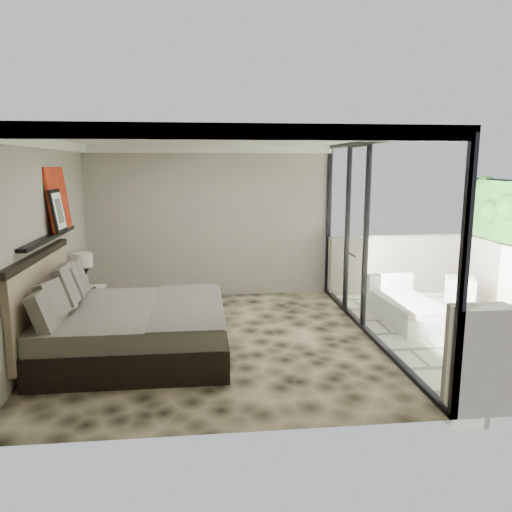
{
  "coord_description": "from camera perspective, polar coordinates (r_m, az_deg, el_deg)",
  "views": [
    {
      "loc": [
        -0.17,
        -6.75,
        2.46
      ],
      "look_at": [
        0.63,
        0.4,
        1.13
      ],
      "focal_mm": 35.0,
      "sensor_mm": 36.0,
      "label": 1
    }
  ],
  "objects": [
    {
      "name": "nightstand",
      "position": [
        8.46,
        -18.61,
        -5.25
      ],
      "size": [
        0.65,
        0.65,
        0.5
      ],
      "primitive_type": "cube",
      "rotation": [
        0.0,
        0.0,
        -0.37
      ],
      "color": "black",
      "rests_on": "floor"
    },
    {
      "name": "floor",
      "position": [
        7.19,
        -4.69,
        -9.6
      ],
      "size": [
        5.0,
        5.0,
        0.0
      ],
      "primitive_type": "plane",
      "color": "black",
      "rests_on": "ground"
    },
    {
      "name": "table_lamp",
      "position": [
        8.28,
        -19.17,
        -1.11
      ],
      "size": [
        0.31,
        0.31,
        0.57
      ],
      "color": "black",
      "rests_on": "nightstand"
    },
    {
      "name": "back_wall",
      "position": [
        9.31,
        -5.29,
        3.86
      ],
      "size": [
        4.5,
        0.02,
        2.8
      ],
      "primitive_type": "cube",
      "color": "gray",
      "rests_on": "floor"
    },
    {
      "name": "lounger",
      "position": [
        8.31,
        16.91,
        -5.85
      ],
      "size": [
        0.86,
        1.61,
        0.62
      ],
      "rotation": [
        0.0,
        0.0,
        0.05
      ],
      "color": "silver",
      "rests_on": "terrace_slab"
    },
    {
      "name": "glass_wall",
      "position": [
        7.25,
        13.21,
        1.76
      ],
      "size": [
        0.08,
        5.0,
        2.8
      ],
      "primitive_type": "cube",
      "color": "white",
      "rests_on": "floor"
    },
    {
      "name": "ottoman",
      "position": [
        9.61,
        22.28,
        -3.71
      ],
      "size": [
        0.63,
        0.63,
        0.48
      ],
      "primitive_type": "cube",
      "rotation": [
        0.0,
        0.0,
        -0.4
      ],
      "color": "white",
      "rests_on": "terrace_slab"
    },
    {
      "name": "ceiling",
      "position": [
        6.77,
        -5.05,
        13.2
      ],
      "size": [
        4.5,
        5.0,
        0.02
      ],
      "primitive_type": "cube",
      "color": "silver",
      "rests_on": "back_wall"
    },
    {
      "name": "left_wall",
      "position": [
        7.14,
        -23.13,
        1.07
      ],
      "size": [
        0.02,
        5.0,
        2.8
      ],
      "primitive_type": "cube",
      "color": "gray",
      "rests_on": "floor"
    },
    {
      "name": "terrace_slab",
      "position": [
        8.21,
        22.8,
        -8.28
      ],
      "size": [
        3.0,
        5.0,
        0.12
      ],
      "primitive_type": "cube",
      "color": "beige",
      "rests_on": "ground"
    },
    {
      "name": "abstract_canvas",
      "position": [
        7.7,
        -21.72,
        6.1
      ],
      "size": [
        0.13,
        0.9,
        0.9
      ],
      "primitive_type": "cube",
      "rotation": [
        0.0,
        -0.1,
        0.0
      ],
      "color": "#C04E10",
      "rests_on": "picture_ledge"
    },
    {
      "name": "framed_print",
      "position": [
        7.47,
        -21.71,
        4.83
      ],
      "size": [
        0.11,
        0.5,
        0.6
      ],
      "primitive_type": "cube",
      "rotation": [
        0.0,
        -0.14,
        0.0
      ],
      "color": "black",
      "rests_on": "picture_ledge"
    },
    {
      "name": "bed",
      "position": [
        6.77,
        -14.39,
        -7.78
      ],
      "size": [
        2.37,
        2.29,
        1.31
      ],
      "color": "black",
      "rests_on": "floor"
    },
    {
      "name": "picture_ledge",
      "position": [
        7.21,
        -22.5,
        1.99
      ],
      "size": [
        0.12,
        2.2,
        0.05
      ],
      "primitive_type": "cube",
      "color": "black",
      "rests_on": "left_wall"
    }
  ]
}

